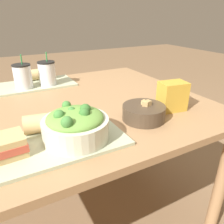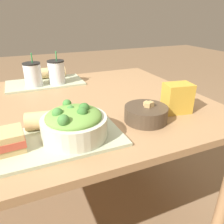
{
  "view_description": "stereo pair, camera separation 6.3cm",
  "coord_description": "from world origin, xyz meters",
  "px_view_note": "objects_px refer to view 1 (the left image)",
  "views": [
    {
      "loc": [
        -0.24,
        -0.97,
        1.14
      ],
      "look_at": [
        0.11,
        -0.33,
        0.81
      ],
      "focal_mm": 35.0,
      "sensor_mm": 36.0,
      "label": 1
    },
    {
      "loc": [
        -0.18,
        -1.0,
        1.14
      ],
      "look_at": [
        0.11,
        -0.33,
        0.81
      ],
      "focal_mm": 35.0,
      "sensor_mm": 36.0,
      "label": 2
    }
  ],
  "objects_px": {
    "chip_bag": "(172,96)",
    "drink_cup_dark": "(23,77)",
    "soup_bowl": "(144,112)",
    "baguette_far": "(42,74)",
    "sandwich_near": "(4,147)",
    "salad_bowl": "(76,124)",
    "drink_cup_red": "(47,74)",
    "baguette_near": "(50,122)"
  },
  "relations": [
    {
      "from": "chip_bag",
      "to": "drink_cup_dark",
      "type": "bearing_deg",
      "value": 141.2
    },
    {
      "from": "soup_bowl",
      "to": "baguette_far",
      "type": "xyz_separation_m",
      "value": [
        -0.25,
        0.78,
        0.01
      ]
    },
    {
      "from": "drink_cup_dark",
      "to": "sandwich_near",
      "type": "bearing_deg",
      "value": -102.74
    },
    {
      "from": "chip_bag",
      "to": "baguette_far",
      "type": "bearing_deg",
      "value": 128.17
    },
    {
      "from": "salad_bowl",
      "to": "sandwich_near",
      "type": "bearing_deg",
      "value": 178.95
    },
    {
      "from": "sandwich_near",
      "to": "drink_cup_red",
      "type": "distance_m",
      "value": 0.72
    },
    {
      "from": "drink_cup_dark",
      "to": "baguette_near",
      "type": "bearing_deg",
      "value": -88.96
    },
    {
      "from": "salad_bowl",
      "to": "baguette_far",
      "type": "bearing_deg",
      "value": 85.87
    },
    {
      "from": "salad_bowl",
      "to": "drink_cup_dark",
      "type": "distance_m",
      "value": 0.67
    },
    {
      "from": "chip_bag",
      "to": "drink_cup_red",
      "type": "bearing_deg",
      "value": 133.3
    },
    {
      "from": "soup_bowl",
      "to": "baguette_near",
      "type": "height_order",
      "value": "soup_bowl"
    },
    {
      "from": "soup_bowl",
      "to": "drink_cup_dark",
      "type": "bearing_deg",
      "value": 120.65
    },
    {
      "from": "baguette_near",
      "to": "chip_bag",
      "type": "height_order",
      "value": "chip_bag"
    },
    {
      "from": "salad_bowl",
      "to": "chip_bag",
      "type": "xyz_separation_m",
      "value": [
        0.48,
        0.05,
        0.0
      ]
    },
    {
      "from": "soup_bowl",
      "to": "chip_bag",
      "type": "relative_size",
      "value": 1.35
    },
    {
      "from": "salad_bowl",
      "to": "drink_cup_red",
      "type": "bearing_deg",
      "value": 84.66
    },
    {
      "from": "drink_cup_dark",
      "to": "chip_bag",
      "type": "xyz_separation_m",
      "value": [
        0.55,
        -0.61,
        -0.01
      ]
    },
    {
      "from": "drink_cup_dark",
      "to": "chip_bag",
      "type": "height_order",
      "value": "drink_cup_dark"
    },
    {
      "from": "drink_cup_dark",
      "to": "soup_bowl",
      "type": "bearing_deg",
      "value": -59.35
    },
    {
      "from": "soup_bowl",
      "to": "chip_bag",
      "type": "xyz_separation_m",
      "value": [
        0.17,
        0.03,
        0.03
      ]
    },
    {
      "from": "baguette_far",
      "to": "chip_bag",
      "type": "relative_size",
      "value": 1.29
    },
    {
      "from": "salad_bowl",
      "to": "baguette_far",
      "type": "relative_size",
      "value": 1.34
    },
    {
      "from": "sandwich_near",
      "to": "chip_bag",
      "type": "xyz_separation_m",
      "value": [
        0.7,
        0.05,
        0.02
      ]
    },
    {
      "from": "soup_bowl",
      "to": "drink_cup_red",
      "type": "height_order",
      "value": "drink_cup_red"
    },
    {
      "from": "baguette_near",
      "to": "soup_bowl",
      "type": "bearing_deg",
      "value": -91.02
    },
    {
      "from": "baguette_far",
      "to": "drink_cup_dark",
      "type": "distance_m",
      "value": 0.2
    },
    {
      "from": "salad_bowl",
      "to": "soup_bowl",
      "type": "height_order",
      "value": "salad_bowl"
    },
    {
      "from": "sandwich_near",
      "to": "drink_cup_dark",
      "type": "distance_m",
      "value": 0.68
    },
    {
      "from": "drink_cup_dark",
      "to": "drink_cup_red",
      "type": "xyz_separation_m",
      "value": [
        0.14,
        0.0,
        0.0
      ]
    },
    {
      "from": "drink_cup_red",
      "to": "chip_bag",
      "type": "bearing_deg",
      "value": -55.94
    },
    {
      "from": "drink_cup_red",
      "to": "baguette_far",
      "type": "bearing_deg",
      "value": 91.57
    },
    {
      "from": "sandwich_near",
      "to": "baguette_far",
      "type": "relative_size",
      "value": 0.78
    },
    {
      "from": "sandwich_near",
      "to": "chip_bag",
      "type": "height_order",
      "value": "chip_bag"
    },
    {
      "from": "soup_bowl",
      "to": "baguette_near",
      "type": "distance_m",
      "value": 0.37
    },
    {
      "from": "baguette_near",
      "to": "drink_cup_red",
      "type": "height_order",
      "value": "drink_cup_red"
    },
    {
      "from": "salad_bowl",
      "to": "baguette_far",
      "type": "distance_m",
      "value": 0.81
    },
    {
      "from": "baguette_near",
      "to": "drink_cup_dark",
      "type": "xyz_separation_m",
      "value": [
        -0.01,
        0.57,
        0.03
      ]
    },
    {
      "from": "baguette_near",
      "to": "baguette_far",
      "type": "height_order",
      "value": "same"
    },
    {
      "from": "soup_bowl",
      "to": "baguette_near",
      "type": "relative_size",
      "value": 0.95
    },
    {
      "from": "chip_bag",
      "to": "salad_bowl",
      "type": "bearing_deg",
      "value": -164.3
    },
    {
      "from": "baguette_near",
      "to": "drink_cup_red",
      "type": "distance_m",
      "value": 0.58
    },
    {
      "from": "sandwich_near",
      "to": "chip_bag",
      "type": "distance_m",
      "value": 0.7
    }
  ]
}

